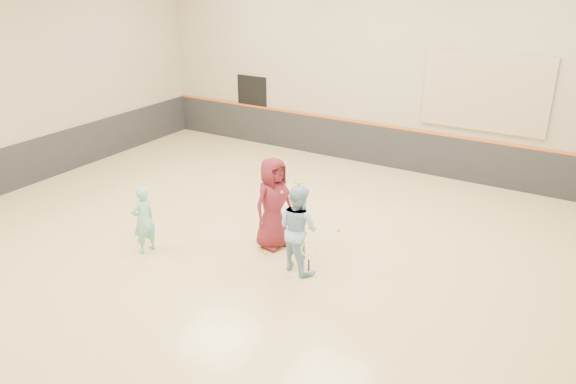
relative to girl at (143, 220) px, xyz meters
The scene contains 14 objects.
room 2.57m from the girl, 36.27° to the left, with size 15.04×12.04×6.22m.
wainscot_back 7.77m from the girl, 74.54° to the left, with size 14.90×0.04×1.20m, color #232326.
wainscot_left 5.61m from the girl, 164.27° to the left, with size 0.04×11.90×1.20m, color #232326.
accent_stripe 7.78m from the girl, 74.52° to the left, with size 14.90×0.03×0.06m, color #D85914.
acoustic_panel 9.09m from the girl, 56.89° to the left, with size 3.20×0.08×2.00m, color tan.
doorway 7.89m from the girl, 107.94° to the left, with size 1.10×0.05×2.20m, color black.
girl is the anchor object (origin of this frame).
instructor 3.24m from the girl, 18.11° to the left, with size 0.86×0.67×1.77m, color #8FBADD.
young_man 2.68m from the girl, 36.31° to the left, with size 0.97×0.63×1.97m, color maroon.
held_racket 3.54m from the girl, 12.34° to the left, with size 0.39×0.39×0.58m, color yellow, non-canonical shape.
spare_racket 5.16m from the girl, 81.36° to the left, with size 0.65×0.65×0.09m, color #CCDD30, non-canonical shape.
ball_under_racket 2.58m from the girl, 27.94° to the left, with size 0.07×0.07×0.07m, color gold.
ball_in_hand 2.89m from the girl, 32.33° to the left, with size 0.07×0.07×0.07m, color #AECC2F.
ball_beside_spare 4.25m from the girl, 43.49° to the left, with size 0.07×0.07×0.07m, color gold.
Camera 1 is at (5.82, -8.89, 5.64)m, focal length 35.00 mm.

